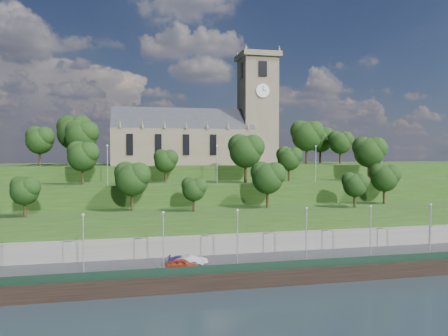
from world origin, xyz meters
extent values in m
plane|color=#1B252C|center=(0.00, 0.00, 0.00)|extent=(320.00, 320.00, 0.00)
cube|color=#2D2D30|center=(0.00, 6.00, 1.00)|extent=(160.00, 12.00, 2.00)
cube|color=black|center=(0.00, -0.05, 1.10)|extent=(160.00, 0.50, 2.20)
cube|color=black|center=(0.00, 0.60, 2.60)|extent=(160.00, 0.10, 1.20)
cube|color=slate|center=(0.00, 12.00, 2.50)|extent=(160.00, 2.00, 5.00)
cube|color=slate|center=(-25.00, 11.20, 2.50)|extent=(1.20, 0.60, 5.00)
cube|color=slate|center=(-15.00, 11.20, 2.50)|extent=(1.20, 0.60, 5.00)
cube|color=slate|center=(-5.00, 11.20, 2.50)|extent=(1.20, 0.60, 5.00)
cube|color=slate|center=(5.00, 11.20, 2.50)|extent=(1.20, 0.60, 5.00)
cube|color=slate|center=(15.00, 11.20, 2.50)|extent=(1.20, 0.60, 5.00)
cube|color=slate|center=(25.00, 11.20, 2.50)|extent=(1.20, 0.60, 5.00)
cube|color=slate|center=(35.00, 11.20, 2.50)|extent=(1.20, 0.60, 5.00)
cube|color=#213F15|center=(0.00, 18.00, 4.00)|extent=(160.00, 12.00, 8.00)
cube|color=#213F15|center=(0.00, 29.00, 6.00)|extent=(160.00, 10.00, 12.00)
cube|color=#213F15|center=(0.00, 50.00, 7.50)|extent=(160.00, 32.00, 15.00)
cube|color=brown|center=(-4.00, 46.00, 19.00)|extent=(32.00, 12.00, 8.00)
cube|color=#27292F|center=(-4.00, 46.00, 23.00)|extent=(32.00, 10.18, 10.18)
cone|color=brown|center=(-18.00, 40.00, 23.90)|extent=(0.70, 0.70, 1.80)
cone|color=brown|center=(-13.33, 40.00, 23.90)|extent=(0.70, 0.70, 1.80)
cone|color=brown|center=(-8.67, 40.00, 23.90)|extent=(0.70, 0.70, 1.80)
cone|color=brown|center=(-4.00, 40.00, 23.90)|extent=(0.70, 0.70, 1.80)
cone|color=brown|center=(0.67, 40.00, 23.90)|extent=(0.70, 0.70, 1.80)
cone|color=brown|center=(5.33, 40.00, 23.90)|extent=(0.70, 0.70, 1.80)
cone|color=brown|center=(10.00, 40.00, 23.90)|extent=(0.70, 0.70, 1.80)
cube|color=black|center=(-16.00, 39.92, 19.50)|extent=(1.40, 0.25, 4.50)
cube|color=black|center=(-10.00, 39.92, 19.50)|extent=(1.40, 0.25, 4.50)
cube|color=black|center=(-4.00, 39.92, 19.50)|extent=(1.40, 0.25, 4.50)
cube|color=black|center=(2.00, 39.92, 19.50)|extent=(1.40, 0.25, 4.50)
cube|color=black|center=(8.00, 39.92, 19.50)|extent=(1.40, 0.25, 4.50)
cube|color=brown|center=(14.00, 46.00, 27.50)|extent=(8.00, 8.00, 25.00)
cube|color=brown|center=(14.00, 46.00, 40.60)|extent=(9.20, 9.20, 1.20)
cone|color=brown|center=(10.00, 42.00, 41.80)|extent=(0.80, 0.80, 1.60)
cone|color=brown|center=(10.00, 50.00, 41.80)|extent=(0.80, 0.80, 1.60)
cone|color=brown|center=(18.00, 42.00, 41.80)|extent=(0.80, 0.80, 1.60)
cone|color=brown|center=(18.00, 50.00, 41.80)|extent=(0.80, 0.80, 1.60)
cube|color=black|center=(14.00, 41.92, 37.00)|extent=(2.00, 0.25, 3.50)
cube|color=black|center=(14.00, 50.08, 37.00)|extent=(2.00, 0.25, 3.50)
cube|color=black|center=(9.92, 46.00, 37.00)|extent=(0.25, 2.00, 3.50)
cube|color=black|center=(18.08, 46.00, 37.00)|extent=(0.25, 2.00, 3.50)
cylinder|color=white|center=(14.00, 41.88, 32.00)|extent=(3.20, 0.30, 3.20)
cylinder|color=white|center=(18.12, 46.00, 32.00)|extent=(0.30, 3.20, 3.20)
cube|color=black|center=(14.00, 41.70, 32.50)|extent=(0.12, 0.05, 1.10)
cube|color=black|center=(14.40, 41.70, 32.00)|extent=(0.80, 0.05, 0.12)
cylinder|color=black|center=(-31.66, 16.00, 9.36)|extent=(0.48, 0.48, 2.72)
sphere|color=black|center=(-31.66, 16.00, 11.99)|extent=(4.24, 4.24, 4.24)
sphere|color=black|center=(-30.81, 15.58, 12.63)|extent=(3.18, 3.18, 3.18)
sphere|color=black|center=(-32.40, 16.53, 12.84)|extent=(2.96, 2.96, 2.96)
cylinder|color=black|center=(-15.81, 20.00, 9.79)|extent=(0.52, 0.52, 3.58)
sphere|color=black|center=(-15.81, 20.00, 13.25)|extent=(5.57, 5.57, 5.57)
sphere|color=black|center=(-14.69, 19.44, 14.08)|extent=(4.17, 4.17, 4.17)
sphere|color=black|center=(-16.78, 20.70, 14.36)|extent=(3.90, 3.90, 3.90)
cylinder|color=black|center=(-5.79, 17.00, 9.24)|extent=(0.47, 0.47, 2.48)
sphere|color=black|center=(-5.79, 17.00, 11.64)|extent=(3.86, 3.86, 3.86)
sphere|color=black|center=(-5.02, 16.61, 12.22)|extent=(2.90, 2.90, 2.90)
sphere|color=black|center=(-6.47, 17.48, 12.41)|extent=(2.70, 2.70, 2.70)
cylinder|color=black|center=(7.68, 19.00, 9.77)|extent=(0.52, 0.52, 3.55)
sphere|color=black|center=(7.68, 19.00, 13.21)|extent=(5.52, 5.52, 5.52)
sphere|color=black|center=(8.78, 18.45, 14.03)|extent=(4.14, 4.14, 4.14)
sphere|color=black|center=(6.71, 19.69, 14.31)|extent=(3.86, 3.86, 3.86)
cylinder|color=black|center=(22.97, 16.00, 9.34)|extent=(0.48, 0.48, 2.69)
sphere|color=black|center=(22.97, 16.00, 11.94)|extent=(4.18, 4.18, 4.18)
sphere|color=black|center=(23.81, 15.58, 12.57)|extent=(3.14, 3.14, 3.14)
sphere|color=black|center=(22.24, 16.52, 12.78)|extent=(2.93, 2.93, 2.93)
cylinder|color=black|center=(31.39, 20.00, 9.65)|extent=(0.51, 0.51, 3.31)
sphere|color=black|center=(31.39, 20.00, 12.85)|extent=(5.15, 5.15, 5.15)
sphere|color=black|center=(32.42, 19.49, 13.62)|extent=(3.86, 3.86, 3.86)
sphere|color=black|center=(30.49, 20.64, 13.88)|extent=(3.60, 3.60, 3.60)
cylinder|color=black|center=(-24.44, 28.00, 13.71)|extent=(0.51, 0.51, 3.42)
sphere|color=black|center=(-24.44, 28.00, 17.01)|extent=(5.32, 5.32, 5.32)
sphere|color=black|center=(-23.38, 27.47, 17.81)|extent=(3.99, 3.99, 3.99)
sphere|color=black|center=(-25.37, 28.66, 18.08)|extent=(3.72, 3.72, 3.72)
cylinder|color=black|center=(-9.33, 30.00, 13.39)|extent=(0.48, 0.48, 2.78)
sphere|color=black|center=(-9.33, 30.00, 16.08)|extent=(4.33, 4.33, 4.33)
sphere|color=black|center=(-8.46, 29.57, 16.73)|extent=(3.25, 3.25, 3.25)
sphere|color=black|center=(-10.09, 30.54, 16.95)|extent=(3.03, 3.03, 3.03)
cylinder|color=black|center=(5.85, 27.00, 14.02)|extent=(0.54, 0.54, 4.05)
sphere|color=black|center=(5.85, 27.00, 17.94)|extent=(6.30, 6.30, 6.30)
sphere|color=black|center=(7.11, 26.37, 18.88)|extent=(4.72, 4.72, 4.72)
sphere|color=black|center=(4.75, 27.79, 19.19)|extent=(4.41, 4.41, 4.41)
cylinder|color=black|center=(15.52, 29.00, 13.51)|extent=(0.49, 0.49, 3.03)
sphere|color=black|center=(15.52, 29.00, 16.44)|extent=(4.71, 4.71, 4.71)
sphere|color=black|center=(16.46, 28.53, 17.14)|extent=(3.53, 3.53, 3.53)
sphere|color=black|center=(14.69, 29.59, 17.38)|extent=(3.29, 3.29, 3.29)
cylinder|color=black|center=(32.28, 27.00, 13.96)|extent=(0.53, 0.53, 3.93)
sphere|color=black|center=(32.28, 27.00, 17.76)|extent=(6.11, 6.11, 6.11)
sphere|color=black|center=(33.50, 26.39, 18.68)|extent=(4.58, 4.58, 4.58)
sphere|color=black|center=(31.21, 27.76, 18.98)|extent=(4.28, 4.28, 4.28)
cylinder|color=black|center=(-34.21, 42.00, 16.78)|extent=(0.52, 0.52, 3.56)
sphere|color=black|center=(-34.21, 42.00, 20.22)|extent=(5.54, 5.54, 5.54)
sphere|color=black|center=(-33.10, 41.45, 21.05)|extent=(4.15, 4.15, 4.15)
sphere|color=black|center=(-35.18, 42.69, 21.33)|extent=(3.88, 3.88, 3.88)
cylinder|color=black|center=(-28.03, 48.00, 17.41)|extent=(0.57, 0.57, 4.82)
sphere|color=black|center=(-28.03, 48.00, 22.07)|extent=(7.50, 7.50, 7.50)
sphere|color=black|center=(-26.53, 47.25, 23.19)|extent=(5.62, 5.62, 5.62)
sphere|color=black|center=(-29.34, 48.94, 23.57)|extent=(5.25, 5.25, 5.25)
cylinder|color=black|center=(-25.77, 40.00, 17.05)|extent=(0.54, 0.54, 4.10)
sphere|color=black|center=(-25.77, 40.00, 21.01)|extent=(6.37, 6.37, 6.37)
sphere|color=black|center=(-24.49, 39.36, 21.96)|extent=(4.78, 4.78, 4.78)
sphere|color=black|center=(-26.88, 40.80, 22.28)|extent=(4.46, 4.46, 4.46)
cylinder|color=black|center=(24.93, 42.00, 17.24)|extent=(0.56, 0.56, 4.48)
sphere|color=black|center=(24.93, 42.00, 21.57)|extent=(6.97, 6.97, 6.97)
sphere|color=black|center=(26.32, 41.30, 22.61)|extent=(5.22, 5.22, 5.22)
sphere|color=black|center=(23.71, 42.87, 22.96)|extent=(4.88, 4.88, 4.88)
cylinder|color=black|center=(32.13, 50.00, 17.03)|extent=(0.54, 0.54, 4.07)
sphere|color=black|center=(32.13, 50.00, 20.96)|extent=(6.33, 6.33, 6.33)
sphere|color=black|center=(33.39, 49.37, 21.91)|extent=(4.74, 4.74, 4.74)
sphere|color=black|center=(31.02, 50.79, 22.23)|extent=(4.43, 4.43, 4.43)
cylinder|color=black|center=(34.64, 44.00, 16.75)|extent=(0.52, 0.52, 3.51)
sphere|color=black|center=(34.64, 44.00, 20.14)|extent=(5.45, 5.45, 5.45)
sphere|color=black|center=(35.73, 43.45, 20.96)|extent=(4.09, 4.09, 4.09)
sphere|color=black|center=(33.68, 44.68, 21.23)|extent=(3.82, 3.82, 3.82)
cylinder|color=#B2B2B7|center=(-22.00, 2.50, 5.93)|extent=(0.16, 0.16, 7.86)
sphere|color=silver|center=(-22.00, 2.50, 9.98)|extent=(0.36, 0.36, 0.36)
cylinder|color=#B2B2B7|center=(-12.00, 2.50, 5.93)|extent=(0.16, 0.16, 7.86)
sphere|color=silver|center=(-12.00, 2.50, 9.98)|extent=(0.36, 0.36, 0.36)
cylinder|color=#B2B2B7|center=(-2.00, 2.50, 5.93)|extent=(0.16, 0.16, 7.86)
sphere|color=silver|center=(-2.00, 2.50, 9.98)|extent=(0.36, 0.36, 0.36)
cylinder|color=#B2B2B7|center=(8.00, 2.50, 5.93)|extent=(0.16, 0.16, 7.86)
sphere|color=silver|center=(8.00, 2.50, 9.98)|extent=(0.36, 0.36, 0.36)
cylinder|color=#B2B2B7|center=(18.00, 2.50, 5.93)|extent=(0.16, 0.16, 7.86)
sphere|color=silver|center=(18.00, 2.50, 9.98)|extent=(0.36, 0.36, 0.36)
cylinder|color=#B2B2B7|center=(28.00, 2.50, 5.93)|extent=(0.16, 0.16, 7.86)
sphere|color=silver|center=(28.00, 2.50, 9.98)|extent=(0.36, 0.36, 0.36)
cylinder|color=#B2B2B7|center=(-20.00, 26.00, 15.46)|extent=(0.16, 0.16, 6.91)
sphere|color=silver|center=(-20.00, 26.00, 19.03)|extent=(0.36, 0.36, 0.36)
cylinder|color=#B2B2B7|center=(0.00, 26.00, 15.46)|extent=(0.16, 0.16, 6.91)
sphere|color=silver|center=(0.00, 26.00, 19.03)|extent=(0.36, 0.36, 0.36)
cylinder|color=#B2B2B7|center=(20.00, 26.00, 15.46)|extent=(0.16, 0.16, 6.91)
sphere|color=silver|center=(20.00, 26.00, 19.03)|extent=(0.36, 0.36, 0.36)
imported|color=#A12B1A|center=(-9.37, 3.57, 2.74)|extent=(4.63, 2.90, 1.47)
imported|color=#A3A2A6|center=(-7.73, 5.76, 2.71)|extent=(4.54, 2.79, 1.41)
imported|color=navy|center=(-8.96, 6.16, 2.62)|extent=(4.60, 2.96, 1.24)
camera|label=1|loc=(-16.52, -54.47, 17.83)|focal=35.00mm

